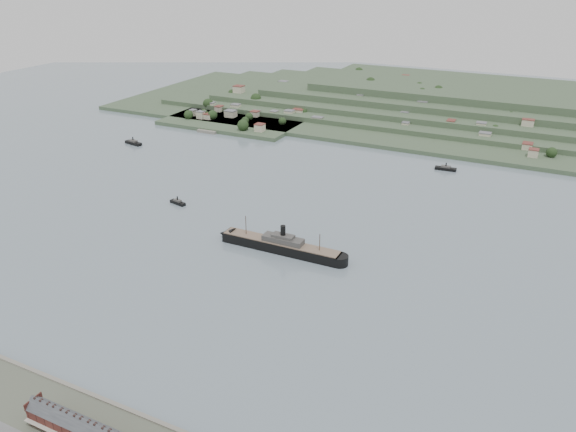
% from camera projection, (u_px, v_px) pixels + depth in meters
% --- Properties ---
extents(ground, '(1400.00, 1400.00, 0.00)m').
position_uv_depth(ground, '(301.00, 258.00, 345.04)').
color(ground, slate).
rests_on(ground, ground).
extents(terrace_row, '(55.60, 9.80, 11.07)m').
position_uv_depth(terrace_row, '(87.00, 431.00, 209.15)').
color(terrace_row, '#3F1A16').
rests_on(terrace_row, ground).
extents(far_peninsula, '(760.00, 309.00, 30.00)m').
position_uv_depth(far_peninsula, '(466.00, 107.00, 649.53)').
color(far_peninsula, '#394E34').
rests_on(far_peninsula, ground).
extents(steamship, '(89.85, 11.05, 21.57)m').
position_uv_depth(steamship, '(278.00, 245.00, 352.12)').
color(steamship, black).
rests_on(steamship, ground).
extents(tugboat, '(14.22, 6.39, 6.19)m').
position_uv_depth(tugboat, '(178.00, 202.00, 420.02)').
color(tugboat, black).
rests_on(tugboat, ground).
extents(ferry_west, '(20.64, 9.30, 7.48)m').
position_uv_depth(ferry_west, '(133.00, 143.00, 555.82)').
color(ferry_west, black).
rests_on(ferry_west, ground).
extents(ferry_east, '(18.41, 6.04, 6.81)m').
position_uv_depth(ferry_east, '(446.00, 168.00, 487.76)').
color(ferry_east, black).
rests_on(ferry_east, ground).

